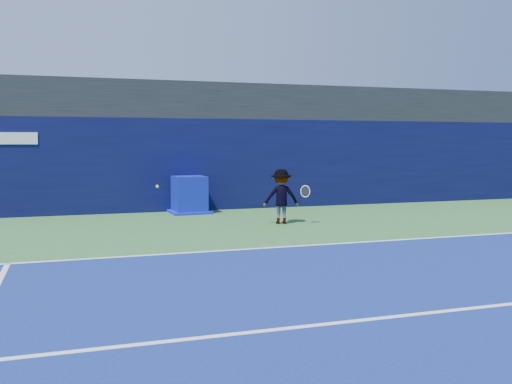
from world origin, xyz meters
TOP-DOWN VIEW (x-y plane):
  - ground at (0.00, 0.00)m, footprint 80.00×80.00m
  - baseline at (0.00, 3.00)m, footprint 24.00×0.10m
  - service_line at (0.00, -2.00)m, footprint 24.00×0.10m
  - stadium_band at (0.00, 11.50)m, footprint 36.00×3.00m
  - back_wall_assembly at (-0.00, 10.50)m, footprint 36.00×1.03m
  - equipment_cart at (-0.29, 9.48)m, footprint 1.29×1.29m
  - tennis_player at (1.63, 6.36)m, footprint 1.26×0.75m
  - tennis_ball at (-1.99, 4.76)m, footprint 0.07×0.07m

SIDE VIEW (x-z plane):
  - ground at x=0.00m, z-range 0.00..0.00m
  - baseline at x=0.00m, z-range 0.01..0.01m
  - service_line at x=0.00m, z-range 0.01..0.01m
  - equipment_cart at x=-0.29m, z-range -0.05..1.12m
  - tennis_player at x=1.63m, z-range 0.00..1.50m
  - tennis_ball at x=-1.99m, z-range 1.20..1.27m
  - back_wall_assembly at x=0.00m, z-range 0.00..3.00m
  - stadium_band at x=0.00m, z-range 3.00..4.20m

